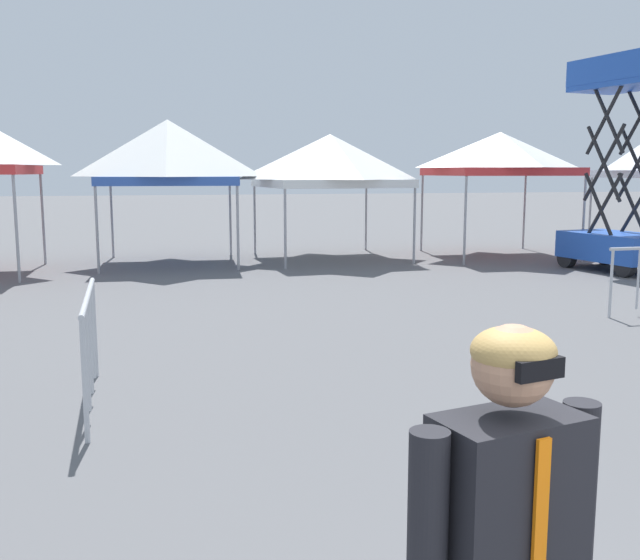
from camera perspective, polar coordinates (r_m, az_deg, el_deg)
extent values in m
cylinder|color=#9E9EA3|center=(15.40, -23.05, 4.11)|extent=(0.06, 0.06, 2.34)
cylinder|color=#9E9EA3|center=(18.31, -21.22, 4.82)|extent=(0.06, 0.06, 2.34)
cylinder|color=#9E9EA3|center=(16.19, -17.36, 4.15)|extent=(0.06, 0.06, 2.09)
cylinder|color=#9E9EA3|center=(16.09, -6.57, 4.46)|extent=(0.06, 0.06, 2.09)
cylinder|color=#9E9EA3|center=(19.19, -16.26, 4.83)|extent=(0.06, 0.06, 2.09)
cylinder|color=#9E9EA3|center=(19.11, -7.16, 5.09)|extent=(0.06, 0.06, 2.09)
pyramid|color=white|center=(17.55, -12.01, 10.25)|extent=(3.37, 3.37, 1.32)
cube|color=#3359B2|center=(17.54, -11.93, 7.76)|extent=(3.33, 3.33, 0.20)
cylinder|color=#9E9EA3|center=(16.27, -2.79, 4.42)|extent=(0.06, 0.06, 2.02)
cylinder|color=#9E9EA3|center=(17.36, 7.54, 4.62)|extent=(0.06, 0.06, 2.02)
cylinder|color=#9E9EA3|center=(19.38, -5.22, 5.06)|extent=(0.06, 0.06, 2.02)
cylinder|color=#9E9EA3|center=(20.31, 3.69, 5.24)|extent=(0.06, 0.06, 2.02)
pyramid|color=white|center=(18.22, 0.82, 9.80)|extent=(3.59, 3.59, 1.11)
cube|color=white|center=(18.22, 0.81, 7.73)|extent=(3.56, 3.56, 0.20)
cylinder|color=#9E9EA3|center=(17.34, 11.50, 4.99)|extent=(0.06, 0.06, 2.30)
cylinder|color=#9E9EA3|center=(18.74, 20.28, 4.89)|extent=(0.06, 0.06, 2.30)
cylinder|color=#9E9EA3|center=(20.22, 8.12, 5.56)|extent=(0.06, 0.06, 2.30)
cylinder|color=#9E9EA3|center=(21.44, 15.98, 5.49)|extent=(0.06, 0.06, 2.30)
pyramid|color=white|center=(19.35, 14.15, 10.01)|extent=(3.38, 3.38, 0.91)
cube|color=red|center=(19.35, 14.09, 8.37)|extent=(3.35, 3.35, 0.20)
cylinder|color=#9E9EA3|center=(22.23, 20.72, 5.28)|extent=(0.06, 0.06, 2.24)
cylinder|color=black|center=(16.33, 23.13, 1.04)|extent=(0.26, 0.50, 0.48)
cylinder|color=black|center=(17.55, 19.06, 1.74)|extent=(0.26, 0.50, 0.48)
cylinder|color=black|center=(18.37, 21.81, 1.88)|extent=(0.26, 0.50, 0.48)
cube|color=blue|center=(17.32, 22.49, 2.47)|extent=(1.77, 2.50, 0.60)
cylinder|color=black|center=(16.91, 21.48, 5.16)|extent=(0.26, 1.09, 1.65)
cylinder|color=black|center=(16.91, 21.48, 5.16)|extent=(0.26, 1.09, 1.65)
cylinder|color=black|center=(17.61, 23.76, 5.14)|extent=(0.26, 1.09, 1.65)
cylinder|color=black|center=(17.61, 23.76, 5.14)|extent=(0.26, 1.09, 1.65)
cylinder|color=black|center=(16.89, 21.68, 8.62)|extent=(0.26, 1.09, 1.65)
cylinder|color=black|center=(16.89, 21.68, 8.62)|extent=(0.26, 1.09, 1.65)
cylinder|color=black|center=(17.60, 23.96, 8.47)|extent=(0.26, 1.09, 1.65)
cylinder|color=black|center=(17.60, 23.96, 8.47)|extent=(0.26, 1.09, 1.65)
cylinder|color=black|center=(16.93, 21.87, 12.09)|extent=(0.26, 1.09, 1.65)
cylinder|color=black|center=(16.93, 21.87, 12.09)|extent=(0.26, 1.09, 1.65)
cylinder|color=black|center=(17.64, 24.17, 11.79)|extent=(0.26, 1.09, 1.65)
cylinder|color=black|center=(17.64, 24.17, 11.79)|extent=(0.26, 1.09, 1.65)
cube|color=blue|center=(17.34, 23.17, 14.02)|extent=(1.68, 2.38, 0.12)
cube|color=blue|center=(18.12, 20.74, 14.95)|extent=(1.32, 0.28, 0.55)
cube|color=blue|center=(16.92, 21.68, 15.39)|extent=(0.43, 2.16, 0.55)
cube|color=black|center=(2.21, 14.63, -17.81)|extent=(0.46, 0.32, 0.60)
cylinder|color=black|center=(2.05, 8.56, -19.19)|extent=(0.11, 0.11, 0.56)
cylinder|color=black|center=(2.37, 19.80, -15.61)|extent=(0.11, 0.11, 0.56)
sphere|color=tan|center=(2.05, 15.10, -6.59)|extent=(0.23, 0.23, 0.23)
ellipsoid|color=tan|center=(2.04, 15.15, -5.50)|extent=(0.23, 0.23, 0.14)
cube|color=black|center=(1.97, 17.15, -6.84)|extent=(0.15, 0.06, 0.06)
cube|color=orange|center=(2.10, 17.14, -17.86)|extent=(0.05, 0.02, 0.46)
cylinder|color=#B7BABF|center=(6.99, -18.03, -1.23)|extent=(0.10, 2.10, 0.05)
cylinder|color=#B7BABF|center=(6.13, -18.24, -7.62)|extent=(0.04, 0.04, 1.05)
cylinder|color=#B7BABF|center=(8.06, -17.53, -3.73)|extent=(0.04, 0.04, 1.05)
cylinder|color=#B7BABF|center=(6.57, -18.05, -6.05)|extent=(0.04, 0.04, 0.92)
cylinder|color=#B7BABF|center=(7.08, -17.85, -5.00)|extent=(0.04, 0.04, 0.92)
cylinder|color=#B7BABF|center=(7.59, -17.68, -4.09)|extent=(0.04, 0.04, 0.92)
cylinder|color=#B7BABF|center=(11.64, 22.17, -0.28)|extent=(0.04, 0.04, 1.05)
cylinder|color=#B7BABF|center=(11.91, 24.02, 0.06)|extent=(0.04, 0.04, 0.92)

